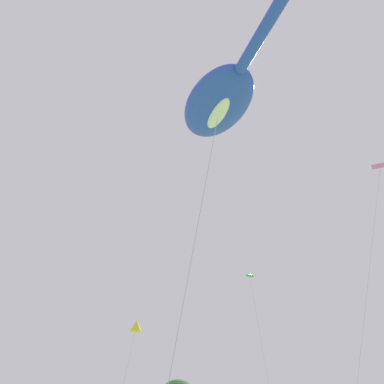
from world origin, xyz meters
TOP-DOWN VIEW (x-y plane):
  - big_show_kite at (2.08, 7.92)m, footprint 3.90×10.68m
  - small_kite_streamer_purple at (5.91, 24.04)m, footprint 2.77×2.32m
  - small_kite_tiny_distant at (12.37, 19.43)m, footprint 1.66×0.52m
  - small_kite_delta_white at (11.69, 7.61)m, footprint 2.26×4.75m

SIDE VIEW (x-z plane):
  - small_kite_streamer_purple at x=5.91m, z-range 4.29..13.70m
  - small_kite_tiny_distant at x=12.37m, z-range 5.72..18.18m
  - small_kite_delta_white at x=11.69m, z-range 6.25..21.08m
  - big_show_kite at x=2.08m, z-range 7.12..22.73m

